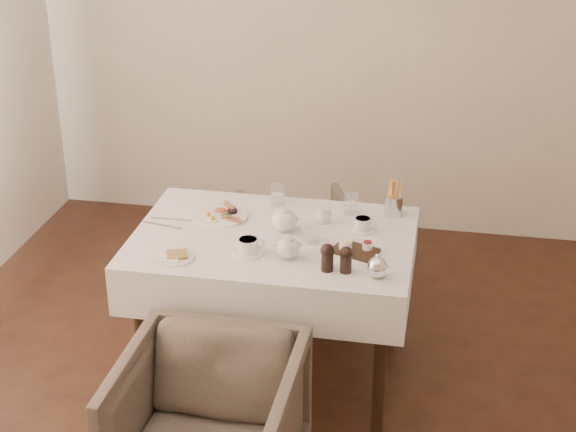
# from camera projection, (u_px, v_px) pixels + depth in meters

# --- Properties ---
(table) EXTENTS (1.28, 0.88, 0.75)m
(table) POSITION_uv_depth(u_px,v_px,m) (273.00, 258.00, 4.07)
(table) COLOR black
(table) RESTS_ON ground
(armchair_near) EXTENTS (0.70, 0.72, 0.65)m
(armchair_near) POSITION_uv_depth(u_px,v_px,m) (210.00, 428.00, 3.46)
(armchair_near) COLOR #4D4238
(armchair_near) RESTS_ON ground
(armchair_far) EXTENTS (0.79, 0.80, 0.56)m
(armchair_far) POSITION_uv_depth(u_px,v_px,m) (297.00, 249.00, 4.93)
(armchair_far) COLOR #4D4238
(armchair_far) RESTS_ON ground
(breakfast_plate) EXTENTS (0.27, 0.27, 0.03)m
(breakfast_plate) POSITION_uv_depth(u_px,v_px,m) (221.00, 215.00, 4.21)
(breakfast_plate) COLOR white
(breakfast_plate) RESTS_ON table
(side_plate) EXTENTS (0.17, 0.17, 0.02)m
(side_plate) POSITION_uv_depth(u_px,v_px,m) (172.00, 257.00, 3.82)
(side_plate) COLOR white
(side_plate) RESTS_ON table
(teapot_centre) EXTENTS (0.17, 0.14, 0.13)m
(teapot_centre) POSITION_uv_depth(u_px,v_px,m) (284.00, 218.00, 4.04)
(teapot_centre) COLOR white
(teapot_centre) RESTS_ON table
(teapot_front) EXTENTS (0.18, 0.16, 0.12)m
(teapot_front) POSITION_uv_depth(u_px,v_px,m) (288.00, 246.00, 3.80)
(teapot_front) COLOR white
(teapot_front) RESTS_ON table
(creamer) EXTENTS (0.08, 0.08, 0.07)m
(creamer) POSITION_uv_depth(u_px,v_px,m) (324.00, 215.00, 4.14)
(creamer) COLOR white
(creamer) RESTS_ON table
(teacup_near) EXTENTS (0.14, 0.14, 0.07)m
(teacup_near) POSITION_uv_depth(u_px,v_px,m) (248.00, 247.00, 3.86)
(teacup_near) COLOR white
(teacup_near) RESTS_ON table
(teacup_far) EXTENTS (0.12, 0.12, 0.06)m
(teacup_far) POSITION_uv_depth(u_px,v_px,m) (363.00, 225.00, 4.07)
(teacup_far) COLOR white
(teacup_far) RESTS_ON table
(glass_left) EXTENTS (0.08, 0.08, 0.10)m
(glass_left) POSITION_uv_depth(u_px,v_px,m) (278.00, 195.00, 4.31)
(glass_left) COLOR silver
(glass_left) RESTS_ON table
(glass_mid) EXTENTS (0.09, 0.09, 0.10)m
(glass_mid) POSITION_uv_depth(u_px,v_px,m) (313.00, 232.00, 3.95)
(glass_mid) COLOR silver
(glass_mid) RESTS_ON table
(glass_right) EXTENTS (0.08, 0.08, 0.10)m
(glass_right) POSITION_uv_depth(u_px,v_px,m) (351.00, 204.00, 4.22)
(glass_right) COLOR silver
(glass_right) RESTS_ON table
(condiment_board) EXTENTS (0.22, 0.19, 0.05)m
(condiment_board) POSITION_uv_depth(u_px,v_px,m) (355.00, 249.00, 3.87)
(condiment_board) COLOR black
(condiment_board) RESTS_ON table
(pepper_mill_left) EXTENTS (0.08, 0.08, 0.13)m
(pepper_mill_left) POSITION_uv_depth(u_px,v_px,m) (327.00, 257.00, 3.70)
(pepper_mill_left) COLOR black
(pepper_mill_left) RESTS_ON table
(pepper_mill_right) EXTENTS (0.07, 0.07, 0.12)m
(pepper_mill_right) POSITION_uv_depth(u_px,v_px,m) (346.00, 259.00, 3.69)
(pepper_mill_right) COLOR black
(pepper_mill_right) RESTS_ON table
(silver_pot) EXTENTS (0.12, 0.11, 0.11)m
(silver_pot) POSITION_uv_depth(u_px,v_px,m) (377.00, 266.00, 3.65)
(silver_pot) COLOR white
(silver_pot) RESTS_ON table
(fries_cup) EXTENTS (0.09, 0.09, 0.18)m
(fries_cup) POSITION_uv_depth(u_px,v_px,m) (394.00, 200.00, 4.19)
(fries_cup) COLOR silver
(fries_cup) RESTS_ON table
(cutlery_fork) EXTENTS (0.20, 0.02, 0.00)m
(cutlery_fork) POSITION_uv_depth(u_px,v_px,m) (171.00, 219.00, 4.18)
(cutlery_fork) COLOR silver
(cutlery_fork) RESTS_ON table
(cutlery_knife) EXTENTS (0.21, 0.06, 0.00)m
(cutlery_knife) POSITION_uv_depth(u_px,v_px,m) (162.00, 225.00, 4.12)
(cutlery_knife) COLOR silver
(cutlery_knife) RESTS_ON table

